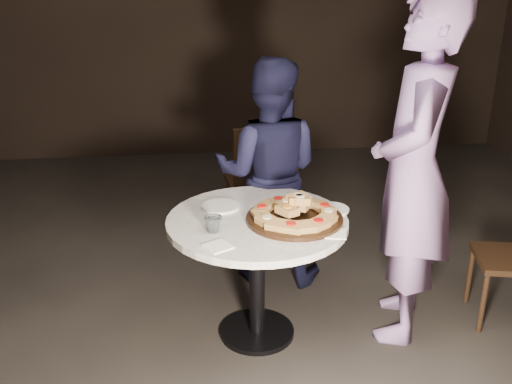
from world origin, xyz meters
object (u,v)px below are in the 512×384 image
(focaccia_pile, at_px, (295,211))
(water_glass, at_px, (213,224))
(diner_teal, at_px, (413,173))
(chair_far, at_px, (262,179))
(table, at_px, (257,241))
(serving_board, at_px, (294,219))
(diner_navy, at_px, (268,173))

(focaccia_pile, distance_m, water_glass, 0.43)
(focaccia_pile, distance_m, diner_teal, 0.66)
(focaccia_pile, height_order, chair_far, chair_far)
(table, height_order, diner_teal, diner_teal)
(focaccia_pile, bearing_deg, diner_teal, 3.64)
(serving_board, xyz_separation_m, water_glass, (-0.42, -0.08, 0.03))
(table, bearing_deg, serving_board, -14.80)
(chair_far, xyz_separation_m, diner_navy, (-0.01, -0.39, 0.18))
(water_glass, distance_m, diner_teal, 1.08)
(serving_board, bearing_deg, table, 165.20)
(diner_teal, bearing_deg, water_glass, -62.86)
(diner_navy, bearing_deg, diner_teal, 148.85)
(serving_board, distance_m, diner_teal, 0.67)
(table, height_order, water_glass, water_glass)
(table, relative_size, water_glass, 13.05)
(serving_board, relative_size, diner_navy, 0.35)
(chair_far, height_order, diner_teal, diner_teal)
(serving_board, relative_size, diner_teal, 0.27)
(table, xyz_separation_m, water_glass, (-0.23, -0.13, 0.17))
(table, xyz_separation_m, diner_navy, (0.15, 0.67, 0.15))
(table, height_order, focaccia_pile, focaccia_pile)
(serving_board, distance_m, diner_navy, 0.72)
(serving_board, bearing_deg, diner_teal, 4.02)
(water_glass, relative_size, diner_navy, 0.06)
(serving_board, height_order, diner_navy, diner_navy)
(table, height_order, serving_board, serving_board)
(table, bearing_deg, chair_far, 81.57)
(diner_navy, distance_m, diner_teal, 0.98)
(focaccia_pile, bearing_deg, diner_navy, 93.47)
(diner_teal, bearing_deg, table, -70.04)
(focaccia_pile, distance_m, diner_navy, 0.71)
(serving_board, height_order, diner_teal, diner_teal)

